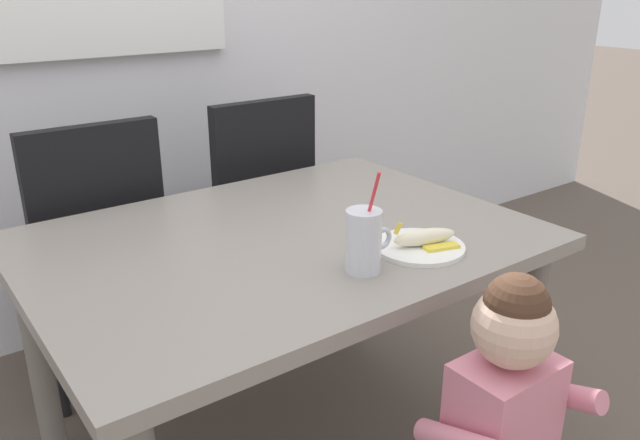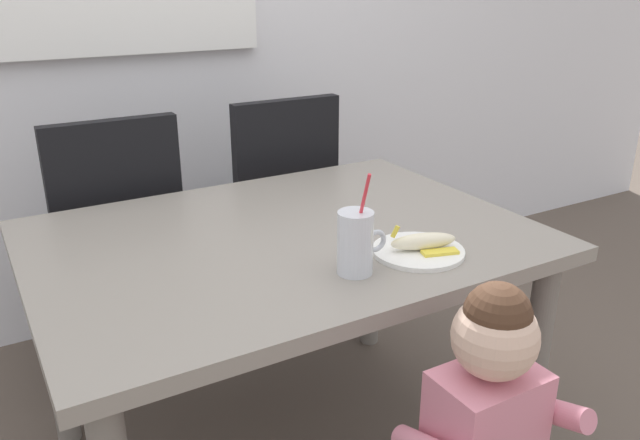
# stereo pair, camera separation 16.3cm
# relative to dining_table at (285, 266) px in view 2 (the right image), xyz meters

# --- Properties ---
(dining_table) EXTENTS (1.31, 0.97, 0.73)m
(dining_table) POSITION_rel_dining_table_xyz_m (0.00, 0.00, 0.00)
(dining_table) COLOR gray
(dining_table) RESTS_ON ground
(dining_chair_left) EXTENTS (0.44, 0.44, 0.96)m
(dining_chair_left) POSITION_rel_dining_table_xyz_m (-0.30, 0.70, -0.09)
(dining_chair_left) COLOR black
(dining_chair_left) RESTS_ON ground
(dining_chair_right) EXTENTS (0.44, 0.44, 0.96)m
(dining_chair_right) POSITION_rel_dining_table_xyz_m (0.33, 0.73, -0.09)
(dining_chair_right) COLOR black
(dining_chair_right) RESTS_ON ground
(toddler_standing) EXTENTS (0.33, 0.24, 0.84)m
(toddler_standing) POSITION_rel_dining_table_xyz_m (0.11, -0.67, -0.11)
(toddler_standing) COLOR #3F4760
(toddler_standing) RESTS_ON ground
(milk_cup) EXTENTS (0.13, 0.08, 0.25)m
(milk_cup) POSITION_rel_dining_table_xyz_m (0.03, -0.30, 0.16)
(milk_cup) COLOR silver
(milk_cup) RESTS_ON dining_table
(snack_plate) EXTENTS (0.23, 0.23, 0.01)m
(snack_plate) POSITION_rel_dining_table_xyz_m (0.23, -0.28, 0.10)
(snack_plate) COLOR white
(snack_plate) RESTS_ON dining_table
(peeled_banana) EXTENTS (0.18, 0.13, 0.07)m
(peeled_banana) POSITION_rel_dining_table_xyz_m (0.24, -0.29, 0.13)
(peeled_banana) COLOR #F4EAC6
(peeled_banana) RESTS_ON snack_plate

